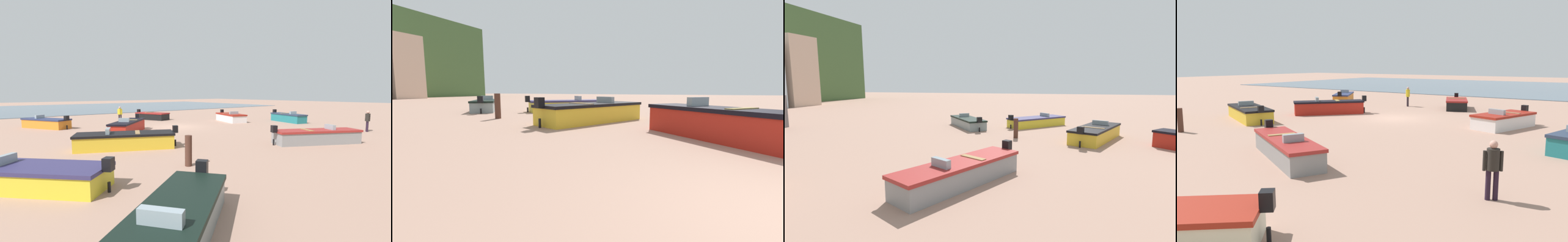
% 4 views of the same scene
% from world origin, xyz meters
% --- Properties ---
extents(ground_plane, '(160.00, 160.00, 0.00)m').
position_xyz_m(ground_plane, '(0.00, 0.00, 0.00)').
color(ground_plane, '#A37D6A').
extents(tidal_water, '(80.00, 36.00, 0.06)m').
position_xyz_m(tidal_water, '(0.00, -36.00, 0.03)').
color(tidal_water, slate).
rests_on(tidal_water, ground).
extents(boat_orange_1, '(3.42, 4.50, 1.14)m').
position_xyz_m(boat_orange_1, '(9.15, -6.23, 0.42)').
color(boat_orange_1, orange).
rests_on(boat_orange_1, ground).
extents(boat_white_2, '(2.82, 4.32, 1.13)m').
position_xyz_m(boat_white_2, '(-7.03, -0.28, 0.42)').
color(boat_white_2, white).
rests_on(boat_white_2, ground).
extents(boat_black_3, '(2.90, 4.05, 1.10)m').
position_xyz_m(boat_black_3, '(-1.50, -7.09, 0.40)').
color(boat_black_3, black).
rests_on(boat_black_3, ground).
extents(boat_yellow_5, '(5.40, 3.69, 1.17)m').
position_xyz_m(boat_yellow_5, '(7.23, 5.78, 0.43)').
color(boat_yellow_5, gold).
rests_on(boat_yellow_5, ground).
extents(boat_red_6, '(4.25, 4.53, 1.25)m').
position_xyz_m(boat_red_6, '(4.88, 0.78, 0.48)').
color(boat_red_6, '#B02117').
rests_on(boat_red_6, ground).
extents(boat_grey_7, '(5.23, 3.55, 1.14)m').
position_xyz_m(boat_grey_7, '(-2.18, 11.45, 0.43)').
color(boat_grey_7, gray).
rests_on(boat_grey_7, ground).
extents(mooring_post_near_water, '(0.29, 0.29, 1.27)m').
position_xyz_m(mooring_post_near_water, '(6.63, 10.65, 0.63)').
color(mooring_post_near_water, '#482A20').
rests_on(mooring_post_near_water, ground).
extents(beach_walker_foreground, '(0.48, 0.48, 1.62)m').
position_xyz_m(beach_walker_foreground, '(2.53, -6.47, 0.95)').
color(beach_walker_foreground, black).
rests_on(beach_walker_foreground, ground).
extents(beach_walker_distant, '(0.51, 0.46, 1.62)m').
position_xyz_m(beach_walker_distant, '(-9.97, 11.46, 0.95)').
color(beach_walker_distant, black).
rests_on(beach_walker_distant, ground).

